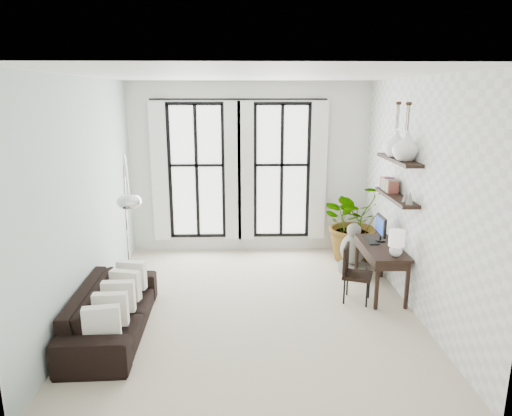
{
  "coord_description": "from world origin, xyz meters",
  "views": [
    {
      "loc": [
        -0.12,
        -6.03,
        2.96
      ],
      "look_at": [
        0.05,
        0.3,
        1.38
      ],
      "focal_mm": 32.0,
      "sensor_mm": 36.0,
      "label": 1
    }
  ],
  "objects_px": {
    "desk": "(382,250)",
    "arc_lamp": "(126,190)",
    "plant": "(355,221)",
    "desk_chair": "(352,270)",
    "sofa": "(112,311)",
    "buddha": "(353,252)"
  },
  "relations": [
    {
      "from": "sofa",
      "to": "plant",
      "type": "distance_m",
      "value": 4.53
    },
    {
      "from": "desk",
      "to": "desk_chair",
      "type": "height_order",
      "value": "desk"
    },
    {
      "from": "desk",
      "to": "buddha",
      "type": "height_order",
      "value": "desk"
    },
    {
      "from": "plant",
      "to": "desk_chair",
      "type": "height_order",
      "value": "plant"
    },
    {
      "from": "plant",
      "to": "desk_chair",
      "type": "distance_m",
      "value": 1.79
    },
    {
      "from": "desk",
      "to": "desk_chair",
      "type": "distance_m",
      "value": 0.58
    },
    {
      "from": "sofa",
      "to": "buddha",
      "type": "relative_size",
      "value": 2.43
    },
    {
      "from": "desk",
      "to": "sofa",
      "type": "bearing_deg",
      "value": -163.93
    },
    {
      "from": "plant",
      "to": "buddha",
      "type": "relative_size",
      "value": 1.69
    },
    {
      "from": "plant",
      "to": "arc_lamp",
      "type": "relative_size",
      "value": 0.66
    },
    {
      "from": "arc_lamp",
      "to": "buddha",
      "type": "xyz_separation_m",
      "value": [
        3.43,
        1.28,
        -1.36
      ]
    },
    {
      "from": "desk_chair",
      "to": "buddha",
      "type": "bearing_deg",
      "value": 96.8
    },
    {
      "from": "sofa",
      "to": "plant",
      "type": "relative_size",
      "value": 1.44
    },
    {
      "from": "desk",
      "to": "plant",
      "type": "bearing_deg",
      "value": 91.79
    },
    {
      "from": "sofa",
      "to": "plant",
      "type": "xyz_separation_m",
      "value": [
        3.7,
        2.58,
        0.42
      ]
    },
    {
      "from": "desk",
      "to": "arc_lamp",
      "type": "distance_m",
      "value": 3.8
    },
    {
      "from": "desk_chair",
      "to": "arc_lamp",
      "type": "xyz_separation_m",
      "value": [
        -3.16,
        -0.16,
        1.24
      ]
    },
    {
      "from": "sofa",
      "to": "buddha",
      "type": "distance_m",
      "value": 4.05
    },
    {
      "from": "plant",
      "to": "buddha",
      "type": "distance_m",
      "value": 0.72
    },
    {
      "from": "desk",
      "to": "buddha",
      "type": "bearing_deg",
      "value": 103.28
    },
    {
      "from": "plant",
      "to": "desk_chair",
      "type": "xyz_separation_m",
      "value": [
        -0.44,
        -1.72,
        -0.25
      ]
    },
    {
      "from": "desk",
      "to": "desk_chair",
      "type": "relative_size",
      "value": 1.49
    }
  ]
}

